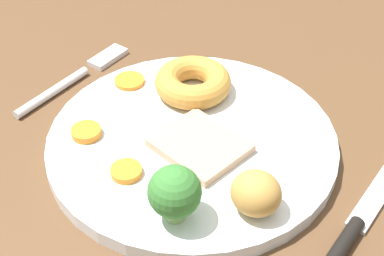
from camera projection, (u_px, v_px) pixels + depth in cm
name	position (u px, v px, depth cm)	size (l,w,h in cm)	color
dining_table	(178.00, 132.00, 56.36)	(120.00, 84.00, 3.60)	brown
dinner_plate	(192.00, 142.00, 51.39)	(26.08, 26.08, 1.40)	white
meat_slice_main	(200.00, 145.00, 49.43)	(7.35, 6.31, 0.80)	tan
yorkshire_pudding	(193.00, 82.00, 55.24)	(7.47, 7.47, 2.41)	#C68938
roast_potato_left	(256.00, 193.00, 43.26)	(3.80, 4.02, 3.54)	#BC8C42
carrot_coin_front	(129.00, 81.00, 57.08)	(3.00, 3.00, 0.43)	orange
carrot_coin_back	(86.00, 132.00, 50.88)	(2.71, 2.71, 0.68)	orange
carrot_coin_side	(126.00, 171.00, 47.13)	(2.65, 2.65, 0.60)	orange
broccoli_floret	(175.00, 193.00, 41.99)	(4.10, 4.10, 4.87)	#8CB766
fork	(76.00, 77.00, 59.75)	(2.26, 15.31, 0.90)	silver
knife	(353.00, 231.00, 43.92)	(2.35, 18.55, 1.20)	black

